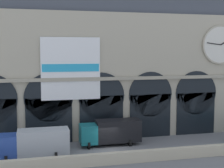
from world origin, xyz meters
TOP-DOWN VIEW (x-y plane):
  - ground_plane at (0.00, 0.00)m, footprint 200.00×200.00m
  - quay_parapet_wall at (0.00, -4.39)m, footprint 90.00×0.70m
  - station_building at (0.03, 7.59)m, footprint 41.82×5.58m
  - box_truck_midwest at (-8.55, -0.44)m, footprint 7.50×2.91m
  - box_truck_center at (0.65, 2.42)m, footprint 7.50×2.91m

SIDE VIEW (x-z plane):
  - ground_plane at x=0.00m, z-range 0.00..0.00m
  - quay_parapet_wall at x=0.00m, z-range 0.00..1.21m
  - box_truck_midwest at x=-8.55m, z-range 0.14..3.26m
  - box_truck_center at x=0.65m, z-range 0.14..3.26m
  - station_building at x=0.03m, z-range -0.29..20.52m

